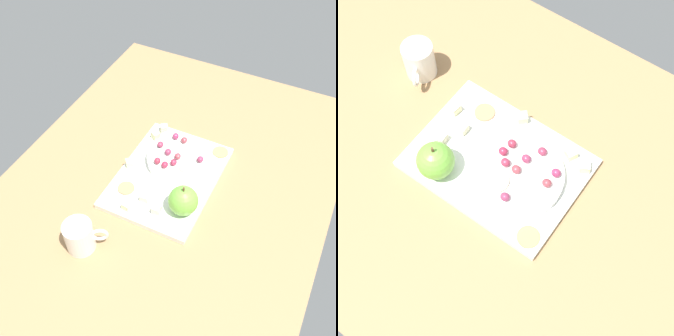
% 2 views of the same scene
% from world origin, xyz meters
% --- Properties ---
extents(table, '(1.12, 0.81, 0.03)m').
position_xyz_m(table, '(0.00, 0.00, 0.02)').
color(table, '#9B754C').
rests_on(table, ground).
extents(platter, '(0.33, 0.24, 0.01)m').
position_xyz_m(platter, '(-0.03, -0.01, 0.04)').
color(platter, white).
rests_on(platter, table).
extents(serving_dish, '(0.17, 0.17, 0.02)m').
position_xyz_m(serving_dish, '(-0.08, -0.00, 0.06)').
color(serving_dish, white).
rests_on(serving_dish, platter).
extents(apple_whole, '(0.07, 0.07, 0.07)m').
position_xyz_m(apple_whole, '(0.06, 0.08, 0.08)').
color(apple_whole, '#6BB43C').
rests_on(apple_whole, platter).
extents(apple_stem, '(0.01, 0.01, 0.01)m').
position_xyz_m(apple_stem, '(0.06, 0.08, 0.12)').
color(apple_stem, brown).
rests_on(apple_stem, apple_whole).
extents(cheese_cube_0, '(0.02, 0.02, 0.02)m').
position_xyz_m(cheese_cube_0, '(0.11, -0.05, 0.05)').
color(cheese_cube_0, beige).
rests_on(cheese_cube_0, platter).
extents(cheese_cube_1, '(0.03, 0.03, 0.02)m').
position_xyz_m(cheese_cube_1, '(-0.01, -0.11, 0.05)').
color(cheese_cube_1, beige).
rests_on(cheese_cube_1, platter).
extents(cheese_cube_2, '(0.03, 0.03, 0.02)m').
position_xyz_m(cheese_cube_2, '(-0.14, -0.10, 0.05)').
color(cheese_cube_2, beige).
rests_on(cheese_cube_2, platter).
extents(cheese_cube_3, '(0.03, 0.03, 0.02)m').
position_xyz_m(cheese_cube_3, '(-0.17, -0.09, 0.05)').
color(cheese_cube_3, beige).
rests_on(cheese_cube_3, platter).
extents(cheese_cube_4, '(0.02, 0.02, 0.02)m').
position_xyz_m(cheese_cube_4, '(0.09, 0.02, 0.05)').
color(cheese_cube_4, beige).
rests_on(cheese_cube_4, platter).
extents(cheese_cube_5, '(0.02, 0.02, 0.02)m').
position_xyz_m(cheese_cube_5, '(0.07, -0.02, 0.05)').
color(cheese_cube_5, beige).
rests_on(cheese_cube_5, platter).
extents(cracker_0, '(0.04, 0.04, 0.00)m').
position_xyz_m(cracker_0, '(0.06, -0.08, 0.05)').
color(cracker_0, tan).
rests_on(cracker_0, platter).
extents(cracker_1, '(0.04, 0.04, 0.00)m').
position_xyz_m(cracker_1, '(-0.16, 0.09, 0.05)').
color(cracker_1, tan).
rests_on(cracker_1, platter).
extents(grape_0, '(0.02, 0.02, 0.02)m').
position_xyz_m(grape_0, '(-0.08, -0.03, 0.07)').
color(grape_0, '#8B314F').
rests_on(grape_0, serving_dish).
extents(grape_1, '(0.02, 0.02, 0.02)m').
position_xyz_m(grape_1, '(-0.07, 0.00, 0.07)').
color(grape_1, '#953C46').
rests_on(grape_1, serving_dish).
extents(grape_2, '(0.02, 0.02, 0.02)m').
position_xyz_m(grape_2, '(-0.09, -0.06, 0.07)').
color(grape_2, '#8B3049').
rests_on(grape_2, serving_dish).
extents(grape_3, '(0.02, 0.02, 0.02)m').
position_xyz_m(grape_3, '(-0.03, -0.02, 0.07)').
color(grape_3, '#982741').
rests_on(grape_3, serving_dish).
extents(grape_4, '(0.02, 0.02, 0.02)m').
position_xyz_m(grape_4, '(-0.05, -0.00, 0.07)').
color(grape_4, '#922B44').
rests_on(grape_4, serving_dish).
extents(grape_5, '(0.02, 0.02, 0.02)m').
position_xyz_m(grape_5, '(-0.09, 0.06, 0.07)').
color(grape_5, '#883252').
rests_on(grape_5, serving_dish).
extents(grape_6, '(0.02, 0.02, 0.02)m').
position_xyz_m(grape_6, '(-0.14, -0.01, 0.07)').
color(grape_6, brown).
rests_on(grape_6, serving_dish).
extents(grape_7, '(0.02, 0.02, 0.02)m').
position_xyz_m(grape_7, '(-0.04, -0.04, 0.07)').
color(grape_7, '#952C40').
rests_on(grape_7, serving_dish).
extents(grape_8, '(0.02, 0.02, 0.02)m').
position_xyz_m(grape_8, '(-0.14, -0.04, 0.07)').
color(grape_8, '#952E54').
rests_on(grape_8, serving_dish).
extents(apple_slice_0, '(0.05, 0.05, 0.01)m').
position_xyz_m(apple_slice_0, '(-0.06, 0.04, 0.07)').
color(apple_slice_0, beige).
rests_on(apple_slice_0, serving_dish).
extents(cup, '(0.07, 0.09, 0.08)m').
position_xyz_m(cup, '(0.24, -0.09, 0.07)').
color(cup, silver).
rests_on(cup, table).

